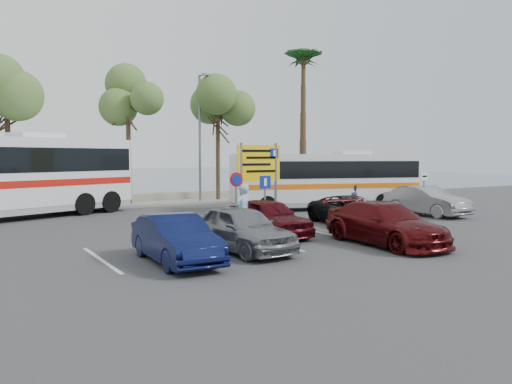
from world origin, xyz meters
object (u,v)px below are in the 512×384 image
street_lamp_right (200,131)px  car_silver_b (426,201)px  suv_black (351,210)px  car_silver_a (241,229)px  direction_sign (259,169)px  pedestrian_far (353,192)px  car_blue (176,239)px  car_red (268,217)px  car_maroon (385,224)px  pedestrian_near (243,211)px  coach_bus_right (326,182)px

street_lamp_right → car_silver_b: 14.43m
suv_black → car_silver_b: 5.73m
car_silver_a → suv_black: 7.75m
direction_sign → pedestrian_far: bearing=15.8°
car_blue → car_silver_b: 15.80m
car_red → suv_black: size_ratio=0.92×
direction_sign → pedestrian_far: 7.92m
car_silver_a → suv_black: bearing=17.4°
street_lamp_right → car_maroon: street_lamp_right is taller
direction_sign → car_maroon: 6.97m
car_blue → car_maroon: car_maroon is taller
direction_sign → car_silver_a: direction_sign is taller
car_maroon → pedestrian_far: (6.59, 8.81, 0.27)m
suv_black → pedestrian_far: size_ratio=2.30×
street_lamp_right → car_blue: 18.46m
suv_black → car_silver_b: car_silver_b is taller
street_lamp_right → suv_black: bearing=-84.1°
street_lamp_right → car_silver_b: bearing=-59.8°
car_blue → suv_black: size_ratio=0.90×
car_maroon → car_silver_a: bearing=167.1°
street_lamp_right → pedestrian_near: 14.39m
street_lamp_right → car_silver_a: street_lamp_right is taller
coach_bus_right → car_silver_a: coach_bus_right is taller
pedestrian_near → car_maroon: bearing=112.1°
car_blue → pedestrian_far: size_ratio=2.07×
coach_bus_right → suv_black: 6.58m
coach_bus_right → pedestrian_near: 10.91m
car_maroon → pedestrian_far: bearing=57.3°
suv_black → direction_sign: bearing=150.9°
pedestrian_near → coach_bus_right: bearing=-164.8°
car_silver_b → direction_sign: bearing=169.7°
coach_bus_right → car_red: size_ratio=2.61×
car_maroon → car_red: (-2.40, 3.60, -0.01)m
pedestrian_far → pedestrian_near: bearing=89.3°
street_lamp_right → pedestrian_near: street_lamp_right is taller
street_lamp_right → car_red: street_lamp_right is taller
suv_black → street_lamp_right: bearing=102.5°
car_blue → pedestrian_near: bearing=38.5°
street_lamp_right → car_silver_a: size_ratio=1.87×
car_blue → pedestrian_near: pedestrian_near is taller
suv_black → pedestrian_near: bearing=-168.6°
suv_black → car_silver_b: (5.69, 0.68, 0.12)m
car_blue → suv_black: (9.60, 3.33, -0.04)m
car_silver_a → pedestrian_near: (1.42, 2.36, 0.26)m
street_lamp_right → direction_sign: (-2.00, -10.32, -2.17)m
direction_sign → coach_bus_right: bearing=26.9°
car_blue → pedestrian_far: (13.79, 7.82, 0.31)m
coach_bus_right → car_maroon: (-5.60, -10.00, -0.83)m
car_red → pedestrian_near: bearing=166.7°
street_lamp_right → direction_sign: size_ratio=2.23×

